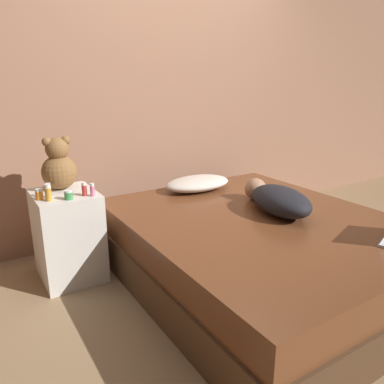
{
  "coord_description": "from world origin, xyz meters",
  "views": [
    {
      "loc": [
        -1.67,
        -1.79,
        1.38
      ],
      "look_at": [
        -0.39,
        0.26,
        0.66
      ],
      "focal_mm": 35.0,
      "sensor_mm": 36.0,
      "label": 1
    }
  ],
  "objects_px": {
    "pillow": "(198,183)",
    "bottle_orange": "(39,194)",
    "teddy_bear": "(59,167)",
    "bottle_green": "(68,195)",
    "bottle_pink": "(92,190)",
    "bottle_white": "(48,191)",
    "bottle_amber": "(48,193)",
    "person_lying": "(278,199)",
    "bottle_red": "(84,189)"
  },
  "relations": [
    {
      "from": "bottle_red",
      "to": "bottle_pink",
      "type": "height_order",
      "value": "bottle_red"
    },
    {
      "from": "pillow",
      "to": "person_lying",
      "type": "bearing_deg",
      "value": -76.9
    },
    {
      "from": "bottle_white",
      "to": "bottle_pink",
      "type": "distance_m",
      "value": 0.28
    },
    {
      "from": "bottle_green",
      "to": "bottle_white",
      "type": "bearing_deg",
      "value": 133.47
    },
    {
      "from": "pillow",
      "to": "bottle_amber",
      "type": "distance_m",
      "value": 1.27
    },
    {
      "from": "person_lying",
      "to": "bottle_green",
      "type": "relative_size",
      "value": 12.04
    },
    {
      "from": "pillow",
      "to": "teddy_bear",
      "type": "xyz_separation_m",
      "value": [
        -1.11,
        0.08,
        0.27
      ]
    },
    {
      "from": "pillow",
      "to": "bottle_pink",
      "type": "xyz_separation_m",
      "value": [
        -0.97,
        -0.21,
        0.15
      ]
    },
    {
      "from": "bottle_orange",
      "to": "bottle_pink",
      "type": "bearing_deg",
      "value": -18.16
    },
    {
      "from": "person_lying",
      "to": "teddy_bear",
      "type": "height_order",
      "value": "teddy_bear"
    },
    {
      "from": "bottle_white",
      "to": "bottle_amber",
      "type": "distance_m",
      "value": 0.07
    },
    {
      "from": "pillow",
      "to": "bottle_red",
      "type": "bearing_deg",
      "value": -170.18
    },
    {
      "from": "bottle_green",
      "to": "bottle_pink",
      "type": "relative_size",
      "value": 0.71
    },
    {
      "from": "bottle_pink",
      "to": "bottle_amber",
      "type": "xyz_separation_m",
      "value": [
        -0.27,
        0.05,
        0.01
      ]
    },
    {
      "from": "bottle_green",
      "to": "person_lying",
      "type": "bearing_deg",
      "value": -23.39
    },
    {
      "from": "teddy_bear",
      "to": "bottle_amber",
      "type": "distance_m",
      "value": 0.3
    },
    {
      "from": "teddy_bear",
      "to": "bottle_amber",
      "type": "height_order",
      "value": "teddy_bear"
    },
    {
      "from": "bottle_white",
      "to": "bottle_red",
      "type": "distance_m",
      "value": 0.23
    },
    {
      "from": "bottle_white",
      "to": "bottle_amber",
      "type": "xyz_separation_m",
      "value": [
        -0.02,
        -0.07,
        0.01
      ]
    },
    {
      "from": "bottle_orange",
      "to": "bottle_red",
      "type": "bearing_deg",
      "value": -14.18
    },
    {
      "from": "bottle_green",
      "to": "bottle_orange",
      "type": "distance_m",
      "value": 0.19
    },
    {
      "from": "bottle_white",
      "to": "bottle_orange",
      "type": "distance_m",
      "value": 0.06
    },
    {
      "from": "teddy_bear",
      "to": "bottle_green",
      "type": "distance_m",
      "value": 0.31
    },
    {
      "from": "pillow",
      "to": "bottle_orange",
      "type": "relative_size",
      "value": 8.23
    },
    {
      "from": "teddy_bear",
      "to": "bottle_amber",
      "type": "relative_size",
      "value": 3.41
    },
    {
      "from": "teddy_bear",
      "to": "bottle_orange",
      "type": "bearing_deg",
      "value": -134.2
    },
    {
      "from": "bottle_white",
      "to": "bottle_pink",
      "type": "height_order",
      "value": "bottle_white"
    },
    {
      "from": "pillow",
      "to": "bottle_green",
      "type": "xyz_separation_m",
      "value": [
        -1.13,
        -0.2,
        0.13
      ]
    },
    {
      "from": "bottle_pink",
      "to": "bottle_amber",
      "type": "height_order",
      "value": "bottle_amber"
    },
    {
      "from": "bottle_green",
      "to": "bottle_amber",
      "type": "relative_size",
      "value": 0.56
    },
    {
      "from": "teddy_bear",
      "to": "bottle_amber",
      "type": "bearing_deg",
      "value": -118.89
    },
    {
      "from": "bottle_green",
      "to": "bottle_white",
      "type": "xyz_separation_m",
      "value": [
        -0.1,
        0.11,
        0.02
      ]
    },
    {
      "from": "bottle_green",
      "to": "bottle_red",
      "type": "distance_m",
      "value": 0.12
    },
    {
      "from": "bottle_amber",
      "to": "bottle_red",
      "type": "bearing_deg",
      "value": -2.79
    },
    {
      "from": "person_lying",
      "to": "bottle_white",
      "type": "bearing_deg",
      "value": 166.4
    },
    {
      "from": "bottle_white",
      "to": "bottle_orange",
      "type": "relative_size",
      "value": 1.38
    },
    {
      "from": "bottle_orange",
      "to": "pillow",
      "type": "bearing_deg",
      "value": 4.75
    },
    {
      "from": "person_lying",
      "to": "bottle_white",
      "type": "distance_m",
      "value": 1.57
    },
    {
      "from": "bottle_white",
      "to": "bottle_pink",
      "type": "xyz_separation_m",
      "value": [
        0.26,
        -0.12,
        -0.01
      ]
    },
    {
      "from": "bottle_pink",
      "to": "bottle_orange",
      "type": "relative_size",
      "value": 1.21
    },
    {
      "from": "bottle_red",
      "to": "bottle_amber",
      "type": "distance_m",
      "value": 0.23
    },
    {
      "from": "teddy_bear",
      "to": "bottle_green",
      "type": "xyz_separation_m",
      "value": [
        -0.02,
        -0.28,
        -0.13
      ]
    },
    {
      "from": "bottle_white",
      "to": "bottle_amber",
      "type": "height_order",
      "value": "bottle_amber"
    },
    {
      "from": "person_lying",
      "to": "bottle_green",
      "type": "height_order",
      "value": "bottle_green"
    },
    {
      "from": "person_lying",
      "to": "bottle_red",
      "type": "xyz_separation_m",
      "value": [
        -1.2,
        0.59,
        0.11
      ]
    },
    {
      "from": "teddy_bear",
      "to": "person_lying",
      "type": "bearing_deg",
      "value": -33.23
    },
    {
      "from": "pillow",
      "to": "bottle_amber",
      "type": "xyz_separation_m",
      "value": [
        -1.25,
        -0.17,
        0.16
      ]
    },
    {
      "from": "teddy_bear",
      "to": "bottle_pink",
      "type": "xyz_separation_m",
      "value": [
        0.14,
        -0.29,
        -0.12
      ]
    },
    {
      "from": "bottle_amber",
      "to": "bottle_pink",
      "type": "bearing_deg",
      "value": -9.64
    },
    {
      "from": "pillow",
      "to": "bottle_red",
      "type": "xyz_separation_m",
      "value": [
        -1.02,
        -0.18,
        0.15
      ]
    }
  ]
}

